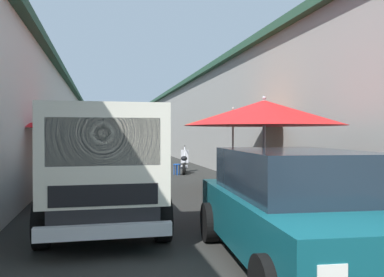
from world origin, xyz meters
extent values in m
plane|color=#282826|center=(13.50, 0.00, 0.00)|extent=(90.00, 90.00, 0.00)
cube|color=gray|center=(15.75, -6.80, 2.27)|extent=(49.50, 7.00, 4.55)
cube|color=#284C38|center=(15.75, -6.80, 4.67)|extent=(49.80, 7.50, 0.24)
cylinder|color=#9E9EA3|center=(8.21, -2.06, 1.17)|extent=(0.06, 0.06, 2.33)
cone|color=#D84C14|center=(8.21, -2.06, 2.12)|extent=(2.76, 2.76, 0.43)
sphere|color=#9E9EA3|center=(8.21, -2.06, 2.37)|extent=(0.07, 0.07, 0.07)
cube|color=#9E7547|center=(8.40, -2.10, 0.39)|extent=(0.87, 0.59, 0.79)
sphere|color=orange|center=(8.65, -2.13, 0.83)|extent=(0.09, 0.09, 0.09)
sphere|color=orange|center=(8.28, -1.99, 0.83)|extent=(0.09, 0.09, 0.09)
sphere|color=orange|center=(8.65, -2.26, 0.83)|extent=(0.09, 0.09, 0.09)
sphere|color=orange|center=(8.52, -1.96, 0.88)|extent=(0.09, 0.09, 0.09)
sphere|color=orange|center=(8.55, -2.04, 0.83)|extent=(0.09, 0.09, 0.09)
sphere|color=orange|center=(8.21, -2.06, 0.83)|extent=(0.09, 0.09, 0.09)
cylinder|color=#9E9EA3|center=(7.77, 2.28, 1.13)|extent=(0.06, 0.06, 2.26)
cone|color=red|center=(7.77, 2.28, 2.03)|extent=(2.81, 2.81, 0.46)
sphere|color=#9E9EA3|center=(7.77, 2.28, 2.30)|extent=(0.07, 0.07, 0.07)
cube|color=brown|center=(7.93, 2.23, 0.37)|extent=(0.90, 0.65, 0.74)
sphere|color=orange|center=(7.98, 2.32, 0.84)|extent=(0.09, 0.09, 0.09)
sphere|color=orange|center=(7.77, 2.13, 0.78)|extent=(0.09, 0.09, 0.09)
sphere|color=orange|center=(8.02, 2.20, 0.78)|extent=(0.09, 0.09, 0.09)
sphere|color=orange|center=(8.20, 2.25, 0.78)|extent=(0.09, 0.09, 0.09)
sphere|color=orange|center=(7.99, 2.20, 0.78)|extent=(0.09, 0.09, 0.09)
cylinder|color=#9E9EA3|center=(4.01, -1.24, 1.13)|extent=(0.06, 0.06, 2.26)
cone|color=red|center=(4.01, -1.24, 2.03)|extent=(2.90, 2.90, 0.46)
sphere|color=#9E9EA3|center=(4.01, -1.24, 2.30)|extent=(0.07, 0.07, 0.07)
cube|color=olive|center=(3.84, -1.24, 0.36)|extent=(0.94, 0.63, 0.73)
sphere|color=orange|center=(3.72, -1.28, 0.77)|extent=(0.09, 0.09, 0.09)
sphere|color=orange|center=(4.07, -1.41, 0.83)|extent=(0.09, 0.09, 0.09)
sphere|color=orange|center=(3.64, -1.17, 0.77)|extent=(0.09, 0.09, 0.09)
sphere|color=orange|center=(3.92, -1.26, 0.77)|extent=(0.09, 0.09, 0.09)
sphere|color=orange|center=(3.84, -1.34, 0.77)|extent=(0.09, 0.09, 0.09)
sphere|color=orange|center=(4.15, -1.41, 0.77)|extent=(0.09, 0.09, 0.09)
cube|color=#0F4C56|center=(1.78, -0.76, 0.57)|extent=(4.01, 2.00, 0.64)
cube|color=#19232D|center=(1.93, -0.77, 1.17)|extent=(2.44, 1.68, 0.56)
cube|color=silver|center=(-0.11, -0.03, 0.63)|extent=(0.08, 0.24, 0.14)
cylinder|color=black|center=(3.04, -1.71, 0.30)|extent=(0.61, 0.24, 0.60)
cylinder|color=black|center=(3.16, 0.01, 0.30)|extent=(0.61, 0.24, 0.60)
cube|color=black|center=(4.96, 1.58, 0.50)|extent=(4.80, 1.49, 0.36)
cube|color=beige|center=(3.33, 1.59, 1.38)|extent=(1.54, 1.75, 1.40)
cube|color=#19232D|center=(2.59, 1.59, 1.55)|extent=(0.06, 1.47, 0.63)
cube|color=#19232D|center=(3.33, 1.59, 1.55)|extent=(1.05, 1.78, 0.45)
cube|color=black|center=(2.58, 1.59, 0.86)|extent=(0.06, 1.40, 0.28)
cube|color=silver|center=(2.50, 1.59, 0.40)|extent=(0.13, 1.75, 0.18)
cube|color=gray|center=(5.78, 0.76, 0.93)|extent=(3.16, 0.07, 0.50)
cube|color=gray|center=(5.78, 2.40, 0.93)|extent=(3.16, 0.07, 0.50)
cube|color=gray|center=(7.33, 1.58, 0.93)|extent=(0.07, 1.65, 0.50)
cylinder|color=black|center=(3.33, 0.71, 0.36)|extent=(0.72, 0.22, 0.72)
cylinder|color=black|center=(3.33, 2.46, 0.36)|extent=(0.72, 0.22, 0.72)
cylinder|color=black|center=(6.40, 0.70, 0.36)|extent=(0.72, 0.22, 0.72)
cylinder|color=black|center=(6.41, 2.45, 0.36)|extent=(0.72, 0.22, 0.72)
cylinder|color=navy|center=(16.37, 0.91, 0.41)|extent=(0.14, 0.14, 0.83)
cylinder|color=navy|center=(16.35, 1.08, 0.41)|extent=(0.14, 0.14, 0.83)
cube|color=white|center=(16.36, 0.99, 1.14)|extent=(0.26, 0.50, 0.62)
sphere|color=tan|center=(16.36, 0.99, 1.56)|extent=(0.23, 0.23, 0.23)
cylinder|color=white|center=(16.39, 0.71, 1.17)|extent=(0.08, 0.08, 0.56)
cylinder|color=white|center=(16.32, 1.28, 1.17)|extent=(0.08, 0.08, 0.56)
cylinder|color=#665B4C|center=(17.46, 1.27, 0.42)|extent=(0.14, 0.14, 0.84)
cylinder|color=#665B4C|center=(17.29, 1.27, 0.42)|extent=(0.14, 0.14, 0.84)
cube|color=#B73333|center=(17.37, 1.27, 1.15)|extent=(0.49, 0.20, 0.63)
sphere|color=tan|center=(17.37, 1.27, 1.58)|extent=(0.23, 0.23, 0.23)
cylinder|color=#B73333|center=(17.66, 1.27, 1.18)|extent=(0.08, 0.08, 0.56)
cylinder|color=#B73333|center=(17.08, 1.27, 1.18)|extent=(0.08, 0.08, 0.56)
cylinder|color=black|center=(14.17, -1.87, 0.22)|extent=(0.45, 0.19, 0.44)
cylinder|color=black|center=(12.95, -1.59, 0.22)|extent=(0.45, 0.21, 0.44)
cube|color=silver|center=(13.51, -1.72, 0.27)|extent=(0.94, 0.48, 0.08)
ellipsoid|color=black|center=(13.22, -1.65, 0.64)|extent=(0.60, 0.38, 0.20)
cube|color=silver|center=(14.12, -1.86, 0.67)|extent=(0.21, 0.34, 0.56)
cylinder|color=silver|center=(14.05, -1.85, 0.77)|extent=(0.28, 0.12, 0.68)
cylinder|color=black|center=(13.97, -1.83, 1.12)|extent=(0.54, 0.16, 0.04)
cylinder|color=#194CB2|center=(12.99, -1.31, 0.42)|extent=(0.30, 0.30, 0.03)
cylinder|color=#194CB2|center=(13.11, -1.31, 0.21)|extent=(0.04, 0.04, 0.42)
cylinder|color=#194CB2|center=(12.99, -1.20, 0.21)|extent=(0.04, 0.04, 0.42)
cylinder|color=#194CB2|center=(12.88, -1.31, 0.21)|extent=(0.04, 0.04, 0.42)
cylinder|color=#194CB2|center=(12.99, -1.42, 0.21)|extent=(0.04, 0.04, 0.42)
camera|label=1|loc=(-2.77, 1.63, 1.67)|focal=37.64mm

